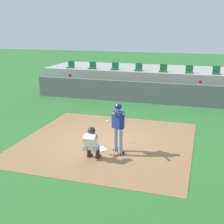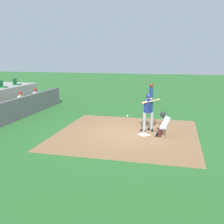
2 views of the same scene
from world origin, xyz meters
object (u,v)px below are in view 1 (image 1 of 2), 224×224
stadium_seat_1 (92,67)px  stadium_seat_2 (115,68)px  stadium_seat_4 (163,70)px  stadium_seat_6 (216,72)px  stadium_seat_0 (71,66)px  stadium_seat_5 (189,71)px  catcher_crouched (92,142)px  dugout_player_0 (69,84)px  batter_at_plate (118,125)px  stadium_seat_3 (139,69)px  home_plate (100,149)px  dugout_player_1 (199,91)px

stadium_seat_1 → stadium_seat_2: 1.63m
stadium_seat_4 → stadium_seat_6: 3.25m
stadium_seat_0 → stadium_seat_5: (8.12, 0.00, 0.00)m
catcher_crouched → dugout_player_0: dugout_player_0 is taller
batter_at_plate → stadium_seat_5: stadium_seat_5 is taller
batter_at_plate → stadium_seat_5: size_ratio=3.76×
batter_at_plate → stadium_seat_5: bearing=80.4°
dugout_player_0 → stadium_seat_5: (7.33, 2.03, 0.86)m
batter_at_plate → stadium_seat_1: (-4.75, 10.27, 0.50)m
batter_at_plate → stadium_seat_3: (-1.50, 10.27, 0.50)m
dugout_player_0 → batter_at_plate: bearing=-55.8°
stadium_seat_5 → stadium_seat_1: bearing=180.0°
catcher_crouched → stadium_seat_4: size_ratio=4.11×
stadium_seat_0 → stadium_seat_2: same height
stadium_seat_3 → stadium_seat_5: bearing=0.0°
dugout_player_0 → home_plate: bearing=-59.0°
batter_at_plate → stadium_seat_1: 11.33m
stadium_seat_5 → stadium_seat_0: bearing=180.0°
catcher_crouched → stadium_seat_2: (-2.44, 10.99, 0.93)m
home_plate → stadium_seat_4: 10.32m
dugout_player_0 → stadium_seat_2: bearing=39.6°
dugout_player_0 → stadium_seat_5: size_ratio=2.71×
stadium_seat_2 → stadium_seat_0: bearing=180.0°
dugout_player_0 → stadium_seat_1: stadium_seat_1 is taller
catcher_crouched → stadium_seat_0: (-5.69, 10.99, 0.93)m
stadium_seat_2 → stadium_seat_3: bearing=0.0°
home_plate → stadium_seat_0: bearing=119.2°
dugout_player_1 → stadium_seat_1: (-7.23, 2.03, 0.86)m
stadium_seat_2 → dugout_player_1: bearing=-20.0°
home_plate → stadium_seat_1: bearing=111.8°
stadium_seat_0 → stadium_seat_6: same height
catcher_crouched → stadium_seat_0: size_ratio=4.11×
dugout_player_0 → stadium_seat_5: stadium_seat_5 is taller
home_plate → dugout_player_1: (3.17, 8.14, 0.65)m
stadium_seat_5 → stadium_seat_6: same height
dugout_player_1 → stadium_seat_0: bearing=167.1°
stadium_seat_1 → stadium_seat_6: bearing=0.0°
dugout_player_0 → dugout_player_1: (8.06, 0.00, 0.00)m
dugout_player_1 → stadium_seat_1: 7.56m
stadium_seat_2 → stadium_seat_5: (4.88, 0.00, 0.00)m
batter_at_plate → dugout_player_1: size_ratio=1.39×
dugout_player_1 → stadium_seat_6: stadium_seat_6 is taller
stadium_seat_2 → stadium_seat_4: same height
stadium_seat_0 → stadium_seat_3: bearing=0.0°
stadium_seat_1 → stadium_seat_3: 3.25m
stadium_seat_0 → stadium_seat_1: size_ratio=1.00×
home_plate → stadium_seat_3: size_ratio=0.92×
stadium_seat_1 → home_plate: bearing=-68.2°
stadium_seat_3 → stadium_seat_1: bearing=180.0°
dugout_player_0 → dugout_player_1: size_ratio=1.00×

